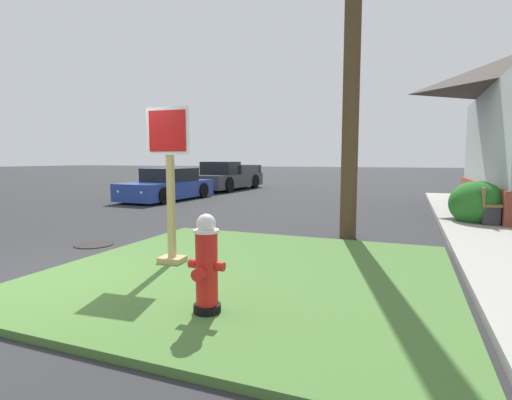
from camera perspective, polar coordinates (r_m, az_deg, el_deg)
The scene contains 11 objects.
ground_plane at distance 5.86m, azimuth -29.62°, elevation -10.64°, with size 160.00×160.00×0.00m, color #2B2B2D.
grass_corner_patch at distance 5.45m, azimuth -1.00°, elevation -10.62°, with size 5.25×5.09×0.08m, color #477033.
sidewalk_strip at distance 9.77m, azimuth 32.01°, elevation -3.99°, with size 2.20×18.60×0.12m, color #9E9B93.
fire_hydrant at distance 3.91m, azimuth -7.27°, elevation -9.57°, with size 0.38×0.34×0.99m.
stop_sign at distance 5.77m, azimuth -12.46°, elevation 1.48°, with size 0.67×0.31×2.26m.
manhole_cover at distance 7.93m, azimuth -22.67°, elevation -6.05°, with size 0.70×0.70×0.02m, color black.
parked_sedan_blue at distance 15.81m, azimuth -12.80°, elevation 2.00°, with size 1.99×4.33×1.25m.
pickup_truck_charcoal at distance 20.50m, azimuth -4.33°, elevation 3.21°, with size 2.15×5.30×1.48m.
street_bench at distance 10.81m, azimuth 30.29°, elevation -0.20°, with size 0.45×1.54×0.85m.
utility_pole at distance 8.63m, azimuth 14.10°, elevation 26.40°, with size 1.78×0.33×8.94m.
shrub_by_curb at distance 10.69m, azimuth 29.64°, elevation -0.46°, with size 1.24×1.24×1.09m, color #266D24.
Camera 1 is at (4.42, -3.49, 1.60)m, focal length 27.29 mm.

